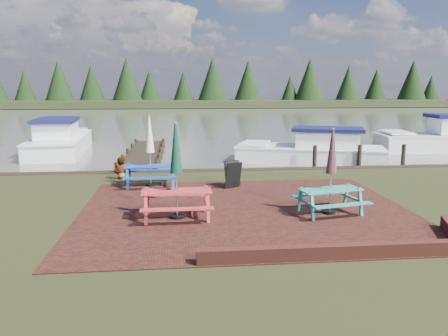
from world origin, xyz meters
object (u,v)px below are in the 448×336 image
Objects in this scene: boat_far at (447,139)px; person at (121,157)px; picnic_table_teal at (331,185)px; boat_jetty at (60,142)px; jetty at (145,153)px; boat_near at (312,152)px; picnic_table_blue at (150,162)px; picnic_table_red at (177,186)px; chalkboard at (233,174)px.

person is (-17.07, -6.72, 0.35)m from boat_far.
picnic_table_teal reaches higher than boat_jetty.
person reaches higher than jetty.
boat_far is (8.65, 2.99, 0.12)m from boat_near.
picnic_table_blue reaches higher than boat_jetty.
picnic_table_red is at bearing -69.34° from boat_jetty.
picnic_table_red reaches higher than boat_far.
picnic_table_teal is at bearing 142.76° from boat_far.
picnic_table_red is 5.58m from person.
picnic_table_teal is 4.00m from chalkboard.
boat_far is at bearing 35.86° from picnic_table_teal.
chalkboard is at bearing 159.62° from boat_near.
jetty is at bearing 94.80° from boat_near.
picnic_table_teal is 16.16m from boat_far.
picnic_table_red is at bearing 126.57° from person.
jetty is at bearing -79.59° from person.
picnic_table_red is 1.51× the size of person.
picnic_table_red is 1.03× the size of picnic_table_blue.
picnic_table_teal is 0.32× the size of boat_near.
boat_far is (15.00, 11.90, -0.39)m from picnic_table_red.
boat_near is 9.16m from boat_far.
person is at bearing -67.02° from boat_jetty.
picnic_table_teal is 0.95× the size of picnic_table_blue.
picnic_table_teal is 2.53× the size of chalkboard.
person is at bearing 129.62° from picnic_table_blue.
picnic_table_teal is at bearing 154.68° from person.
chalkboard is at bearing 59.92° from picnic_table_red.
picnic_table_red reaches higher than picnic_table_teal.
person is at bearing 116.80° from boat_far.
chalkboard is 0.12× the size of boat_far.
chalkboard is 7.17m from boat_near.
picnic_table_teal is at bearing -0.71° from picnic_table_red.
boat_jetty is 1.04× the size of boat_near.
picnic_table_blue is 2.67× the size of chalkboard.
jetty is (-1.63, 10.83, -0.76)m from picnic_table_red.
boat_near is at bearing -141.29° from person.
boat_jetty is at bearing 116.54° from picnic_table_teal.
picnic_table_blue is at bearing 122.15° from boat_far.
person is (-3.93, 1.87, 0.36)m from chalkboard.
person is (-6.14, 5.18, 0.02)m from picnic_table_teal.
boat_jetty is at bearing 106.10° from chalkboard.
boat_jetty is (-5.43, 9.42, -0.41)m from picnic_table_blue.
picnic_table_blue reaches higher than boat_near.
chalkboard is at bearing -55.39° from boat_jetty.
picnic_table_teal reaches higher than jetty.
boat_jetty is (-10.41, 13.27, -0.36)m from picnic_table_teal.
person is (-0.44, -5.65, 0.71)m from jetty.
jetty is 8.21m from boat_near.
boat_jetty is at bearing 91.65° from boat_far.
person is at bearing 132.22° from boat_near.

